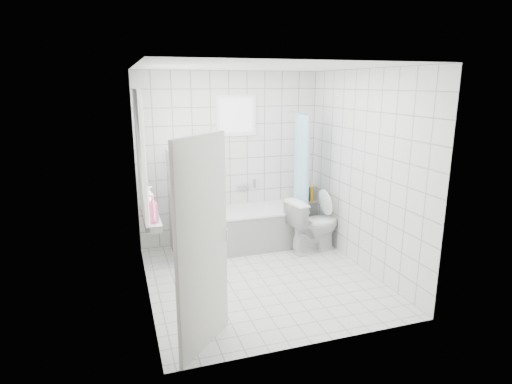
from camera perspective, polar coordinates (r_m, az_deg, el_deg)
name	(u,v)px	position (r m, az deg, el deg)	size (l,w,h in m)	color
ground	(262,278)	(5.57, 0.74, -11.41)	(3.00, 3.00, 0.00)	white
ceiling	(262,67)	(5.03, 0.84, 16.38)	(3.00, 3.00, 0.00)	white
wall_back	(230,159)	(6.55, -3.50, 4.45)	(2.80, 0.02, 2.60)	white
wall_front	(317,214)	(3.81, 8.19, -2.91)	(2.80, 0.02, 2.60)	white
wall_left	(142,188)	(4.88, -14.94, 0.58)	(0.02, 3.00, 2.60)	white
wall_right	(363,172)	(5.75, 14.12, 2.65)	(0.02, 3.00, 2.60)	white
window_left	(143,156)	(5.12, -14.87, 4.63)	(0.01, 0.90, 1.40)	white
window_back	(236,116)	(6.46, -2.62, 10.12)	(0.50, 0.01, 0.50)	white
window_sill	(151,217)	(5.29, -13.88, -3.25)	(0.18, 1.02, 0.08)	white
door	(203,246)	(3.88, -7.14, -7.21)	(0.04, 0.80, 2.00)	silver
bathtub	(243,228)	(6.48, -1.70, -4.87)	(1.83, 0.77, 0.58)	white
partition_wall	(177,206)	(6.10, -10.45, -1.81)	(0.15, 0.85, 1.50)	white
tiled_ledge	(305,217)	(7.10, 6.62, -3.37)	(0.40, 0.24, 0.55)	white
toilet	(313,225)	(6.35, 7.67, -4.35)	(0.45, 0.79, 0.80)	white
curtain_rod	(299,113)	(6.41, 5.72, 10.49)	(0.02, 0.02, 0.80)	silver
shower_curtain	(301,174)	(6.41, 5.99, 2.36)	(0.14, 0.48, 1.78)	#44A9C8
tub_faucet	(243,187)	(6.66, -1.74, 0.67)	(0.18, 0.06, 0.06)	silver
sill_bottles	(151,204)	(5.16, -13.81, -1.61)	(0.17, 0.80, 0.31)	white
ledge_bottles	(307,195)	(6.98, 6.87, -0.37)	(0.21, 0.16, 0.26)	#168745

